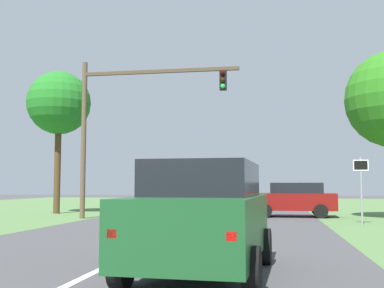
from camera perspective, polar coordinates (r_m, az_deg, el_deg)
The scene contains 7 objects.
ground_plane at distance 13.54m, azimuth -4.44°, elevation -11.69°, with size 120.00×120.00×0.00m, color #424244.
red_suv_near at distance 8.73m, azimuth 1.37°, elevation -8.49°, with size 2.42×4.65×2.02m.
pickup_truck_lead at distance 16.88m, azimuth -0.38°, elevation -6.92°, with size 2.31×4.97×1.97m.
traffic_light at distance 23.07m, azimuth -8.15°, elevation 3.67°, with size 7.66×0.40×7.58m.
keep_moving_sign at distance 20.46m, azimuth 19.55°, elevation -4.22°, with size 0.60×0.09×2.75m.
crossing_suv_far at distance 24.70m, azimuth 11.98°, elevation -6.42°, with size 4.29×2.08×1.71m.
extra_tree_1 at distance 28.37m, azimuth -15.61°, elevation 4.65°, with size 3.59×3.59×8.07m.
Camera 1 is at (3.28, -2.71, 1.60)m, focal length 44.64 mm.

